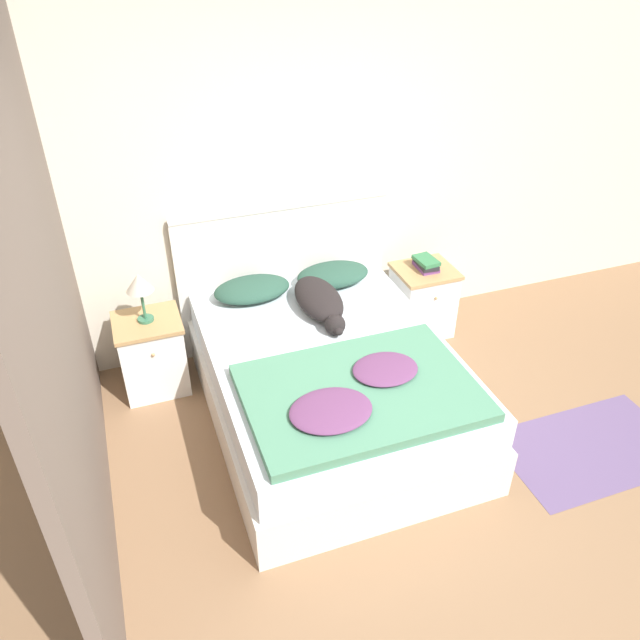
% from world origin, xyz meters
% --- Properties ---
extents(ground_plane, '(16.00, 16.00, 0.00)m').
position_xyz_m(ground_plane, '(0.00, 0.00, 0.00)').
color(ground_plane, '#896647').
extents(wall_back, '(9.00, 0.06, 2.55)m').
position_xyz_m(wall_back, '(0.00, 2.13, 1.27)').
color(wall_back, beige).
rests_on(wall_back, ground_plane).
extents(wall_side_left, '(0.06, 3.10, 2.55)m').
position_xyz_m(wall_side_left, '(-1.55, 1.05, 1.27)').
color(wall_side_left, '#706056').
rests_on(wall_side_left, ground_plane).
extents(bed, '(1.53, 1.98, 0.58)m').
position_xyz_m(bed, '(-0.06, 1.04, 0.28)').
color(bed, silver).
rests_on(bed, ground_plane).
extents(headboard, '(1.61, 0.06, 1.16)m').
position_xyz_m(headboard, '(-0.06, 2.06, 0.60)').
color(headboard, silver).
rests_on(headboard, ground_plane).
extents(nightstand_left, '(0.46, 0.42, 0.57)m').
position_xyz_m(nightstand_left, '(-1.12, 1.78, 0.29)').
color(nightstand_left, white).
rests_on(nightstand_left, ground_plane).
extents(nightstand_right, '(0.46, 0.42, 0.57)m').
position_xyz_m(nightstand_right, '(1.00, 1.78, 0.29)').
color(nightstand_right, white).
rests_on(nightstand_right, ground_plane).
extents(pillow_left, '(0.55, 0.34, 0.14)m').
position_xyz_m(pillow_left, '(-0.37, 1.82, 0.65)').
color(pillow_left, '#284C3D').
rests_on(pillow_left, bed).
extents(pillow_right, '(0.55, 0.34, 0.14)m').
position_xyz_m(pillow_right, '(0.25, 1.82, 0.65)').
color(pillow_right, '#284C3D').
rests_on(pillow_right, bed).
extents(quilt, '(1.32, 0.92, 0.11)m').
position_xyz_m(quilt, '(-0.07, 0.56, 0.62)').
color(quilt, '#4C8466').
rests_on(quilt, bed).
extents(dog, '(0.30, 0.79, 0.16)m').
position_xyz_m(dog, '(0.03, 1.50, 0.65)').
color(dog, black).
rests_on(dog, bed).
extents(book_stack, '(0.16, 0.22, 0.09)m').
position_xyz_m(book_stack, '(1.01, 1.79, 0.61)').
color(book_stack, '#703D7F').
rests_on(book_stack, nightstand_right).
extents(table_lamp, '(0.18, 0.18, 0.36)m').
position_xyz_m(table_lamp, '(-1.12, 1.79, 0.85)').
color(table_lamp, '#336B4C').
rests_on(table_lamp, nightstand_left).
extents(rug, '(1.16, 0.71, 0.00)m').
position_xyz_m(rug, '(1.43, 0.20, 0.00)').
color(rug, '#604C75').
rests_on(rug, ground_plane).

